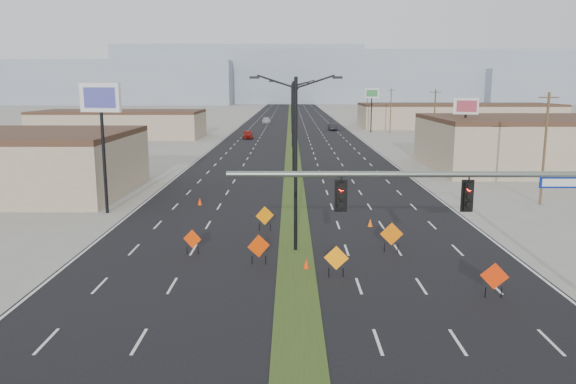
{
  "coord_description": "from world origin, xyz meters",
  "views": [
    {
      "loc": [
        -0.3,
        -19.68,
        9.5
      ],
      "look_at": [
        -0.45,
        13.53,
        3.2
      ],
      "focal_mm": 35.0,
      "sensor_mm": 36.0,
      "label": 1
    }
  ],
  "objects_px": {
    "signal_mast": "(514,207)",
    "construction_sign_3": "(336,259)",
    "streetlight_5": "(291,99)",
    "pole_sign_east_near": "(466,113)",
    "streetlight_6": "(291,97)",
    "construction_sign_4": "(392,235)",
    "cone_0": "(262,246)",
    "car_mid": "(333,127)",
    "pole_sign_west": "(101,107)",
    "streetlight_1": "(293,125)",
    "streetlight_3": "(292,106)",
    "car_left": "(248,134)",
    "cone_3": "(200,202)",
    "cone_1": "(306,264)",
    "construction_sign_5": "(494,277)",
    "construction_sign_1": "(259,247)",
    "construction_sign_2": "(265,216)",
    "streetlight_0": "(296,159)",
    "car_far": "(266,121)",
    "streetlight_4": "(292,102)",
    "cone_2": "(370,223)",
    "construction_sign_0": "(192,240)",
    "pole_sign_east_far": "(372,97)"
  },
  "relations": [
    {
      "from": "streetlight_1",
      "to": "streetlight_3",
      "type": "xyz_separation_m",
      "value": [
        0.0,
        56.0,
        0.0
      ]
    },
    {
      "from": "construction_sign_1",
      "to": "construction_sign_0",
      "type": "bearing_deg",
      "value": 130.34
    },
    {
      "from": "construction_sign_4",
      "to": "streetlight_6",
      "type": "bearing_deg",
      "value": 90.3
    },
    {
      "from": "car_far",
      "to": "cone_2",
      "type": "distance_m",
      "value": 107.15
    },
    {
      "from": "streetlight_0",
      "to": "cone_2",
      "type": "bearing_deg",
      "value": 47.55
    },
    {
      "from": "construction_sign_5",
      "to": "cone_3",
      "type": "relative_size",
      "value": 2.76
    },
    {
      "from": "construction_sign_1",
      "to": "streetlight_3",
      "type": "bearing_deg",
      "value": 65.18
    },
    {
      "from": "signal_mast",
      "to": "car_mid",
      "type": "bearing_deg",
      "value": 89.86
    },
    {
      "from": "car_far",
      "to": "construction_sign_1",
      "type": "relative_size",
      "value": 3.07
    },
    {
      "from": "construction_sign_2",
      "to": "pole_sign_east_far",
      "type": "relative_size",
      "value": 0.19
    },
    {
      "from": "cone_0",
      "to": "pole_sign_east_far",
      "type": "bearing_deg",
      "value": 77.79
    },
    {
      "from": "signal_mast",
      "to": "streetlight_3",
      "type": "relative_size",
      "value": 1.63
    },
    {
      "from": "streetlight_3",
      "to": "streetlight_4",
      "type": "xyz_separation_m",
      "value": [
        0.0,
        28.0,
        0.0
      ]
    },
    {
      "from": "streetlight_6",
      "to": "car_mid",
      "type": "distance_m",
      "value": 78.8
    },
    {
      "from": "streetlight_6",
      "to": "construction_sign_1",
      "type": "relative_size",
      "value": 5.97
    },
    {
      "from": "streetlight_3",
      "to": "construction_sign_5",
      "type": "distance_m",
      "value": 92.0
    },
    {
      "from": "streetlight_4",
      "to": "streetlight_6",
      "type": "height_order",
      "value": "same"
    },
    {
      "from": "car_mid",
      "to": "cone_1",
      "type": "relative_size",
      "value": 7.74
    },
    {
      "from": "cone_3",
      "to": "cone_1",
      "type": "bearing_deg",
      "value": -63.01
    },
    {
      "from": "streetlight_3",
      "to": "construction_sign_3",
      "type": "bearing_deg",
      "value": -88.71
    },
    {
      "from": "pole_sign_east_far",
      "to": "cone_0",
      "type": "bearing_deg",
      "value": -110.16
    },
    {
      "from": "car_left",
      "to": "cone_0",
      "type": "xyz_separation_m",
      "value": [
        6.14,
        -70.59,
        -0.48
      ]
    },
    {
      "from": "pole_sign_west",
      "to": "streetlight_1",
      "type": "bearing_deg",
      "value": 64.51
    },
    {
      "from": "car_left",
      "to": "cone_2",
      "type": "relative_size",
      "value": 7.87
    },
    {
      "from": "car_left",
      "to": "construction_sign_3",
      "type": "relative_size",
      "value": 2.72
    },
    {
      "from": "signal_mast",
      "to": "streetlight_5",
      "type": "distance_m",
      "value": 150.25
    },
    {
      "from": "signal_mast",
      "to": "construction_sign_3",
      "type": "distance_m",
      "value": 9.24
    },
    {
      "from": "car_mid",
      "to": "construction_sign_1",
      "type": "distance_m",
      "value": 93.16
    },
    {
      "from": "car_far",
      "to": "pole_sign_east_far",
      "type": "bearing_deg",
      "value": -54.09
    },
    {
      "from": "streetlight_5",
      "to": "pole_sign_east_near",
      "type": "height_order",
      "value": "streetlight_5"
    },
    {
      "from": "streetlight_4",
      "to": "construction_sign_2",
      "type": "distance_m",
      "value": 107.61
    },
    {
      "from": "signal_mast",
      "to": "cone_1",
      "type": "height_order",
      "value": "signal_mast"
    },
    {
      "from": "streetlight_0",
      "to": "construction_sign_5",
      "type": "distance_m",
      "value": 12.46
    },
    {
      "from": "car_mid",
      "to": "cone_3",
      "type": "height_order",
      "value": "car_mid"
    },
    {
      "from": "streetlight_4",
      "to": "construction_sign_1",
      "type": "height_order",
      "value": "streetlight_4"
    },
    {
      "from": "pole_sign_west",
      "to": "pole_sign_east_near",
      "type": "distance_m",
      "value": 39.36
    },
    {
      "from": "car_left",
      "to": "construction_sign_2",
      "type": "distance_m",
      "value": 66.4
    },
    {
      "from": "streetlight_3",
      "to": "cone_2",
      "type": "relative_size",
      "value": 17.59
    },
    {
      "from": "streetlight_5",
      "to": "streetlight_6",
      "type": "height_order",
      "value": "same"
    },
    {
      "from": "construction_sign_4",
      "to": "cone_0",
      "type": "distance_m",
      "value": 7.53
    },
    {
      "from": "construction_sign_0",
      "to": "streetlight_6",
      "type": "bearing_deg",
      "value": 101.79
    },
    {
      "from": "pole_sign_east_far",
      "to": "streetlight_0",
      "type": "bearing_deg",
      "value": -108.88
    },
    {
      "from": "streetlight_0",
      "to": "pole_sign_east_near",
      "type": "bearing_deg",
      "value": 58.25
    },
    {
      "from": "streetlight_5",
      "to": "pole_sign_east_far",
      "type": "relative_size",
      "value": 1.12
    },
    {
      "from": "pole_sign_east_near",
      "to": "streetlight_6",
      "type": "bearing_deg",
      "value": 118.2
    },
    {
      "from": "car_mid",
      "to": "pole_sign_west",
      "type": "bearing_deg",
      "value": -110.04
    },
    {
      "from": "cone_3",
      "to": "pole_sign_east_near",
      "type": "xyz_separation_m",
      "value": [
        26.68,
        18.16,
        6.29
      ]
    },
    {
      "from": "streetlight_6",
      "to": "construction_sign_1",
      "type": "xyz_separation_m",
      "value": [
        -2.0,
        -170.7,
        -4.43
      ]
    },
    {
      "from": "construction_sign_2",
      "to": "cone_2",
      "type": "relative_size",
      "value": 2.93
    },
    {
      "from": "streetlight_5",
      "to": "construction_sign_4",
      "type": "distance_m",
      "value": 140.59
    }
  ]
}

